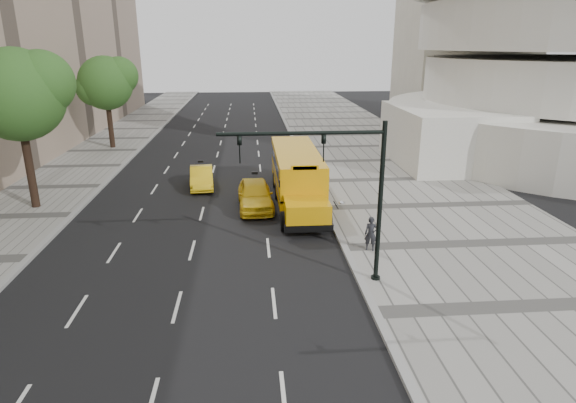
{
  "coord_description": "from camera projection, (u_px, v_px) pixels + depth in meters",
  "views": [
    {
      "loc": [
        1.77,
        -25.53,
        9.03
      ],
      "look_at": [
        3.5,
        -4.0,
        1.9
      ],
      "focal_mm": 30.0,
      "sensor_mm": 36.0,
      "label": 1
    }
  ],
  "objects": [
    {
      "name": "tree_c",
      "position": [
        107.0,
        83.0,
        41.37
      ],
      "size": [
        5.16,
        4.59,
        8.05
      ],
      "color": "black",
      "rests_on": "ground"
    },
    {
      "name": "taxi_near",
      "position": [
        255.0,
        195.0,
        27.41
      ],
      "size": [
        2.12,
        4.84,
        1.62
      ],
      "primitive_type": "imported",
      "rotation": [
        0.0,
        0.0,
        0.04
      ],
      "color": "yellow",
      "rests_on": "ground"
    },
    {
      "name": "curb_far",
      "position": [
        72.0,
        216.0,
        26.22
      ],
      "size": [
        0.3,
        140.0,
        0.15
      ],
      "primitive_type": "cube",
      "color": "gray",
      "rests_on": "ground"
    },
    {
      "name": "school_bus",
      "position": [
        297.0,
        172.0,
        28.53
      ],
      "size": [
        2.96,
        11.56,
        3.19
      ],
      "color": "#DD9908",
      "rests_on": "ground"
    },
    {
      "name": "sidewalk_museum",
      "position": [
        429.0,
        206.0,
        27.75
      ],
      "size": [
        12.0,
        140.0,
        0.15
      ],
      "primitive_type": "cube",
      "color": "gray",
      "rests_on": "ground"
    },
    {
      "name": "traffic_signal",
      "position": [
        344.0,
        184.0,
        17.72
      ],
      "size": [
        6.18,
        0.36,
        6.4
      ],
      "color": "black",
      "rests_on": "ground"
    },
    {
      "name": "sidewalk_far",
      "position": [
        15.0,
        217.0,
        26.0
      ],
      "size": [
        6.0,
        140.0,
        0.15
      ],
      "primitive_type": "cube",
      "color": "gray",
      "rests_on": "ground"
    },
    {
      "name": "pedestrian",
      "position": [
        371.0,
        234.0,
        21.46
      ],
      "size": [
        0.65,
        0.52,
        1.56
      ],
      "primitive_type": "imported",
      "rotation": [
        0.0,
        0.0,
        -0.3
      ],
      "color": "black",
      "rests_on": "sidewalk_museum"
    },
    {
      "name": "curb_museum",
      "position": [
        326.0,
        209.0,
        27.29
      ],
      "size": [
        0.3,
        140.0,
        0.15
      ],
      "primitive_type": "cube",
      "color": "gray",
      "rests_on": "ground"
    },
    {
      "name": "ground",
      "position": [
        220.0,
        213.0,
        26.86
      ],
      "size": [
        140.0,
        140.0,
        0.0
      ],
      "primitive_type": "plane",
      "color": "black",
      "rests_on": "ground"
    },
    {
      "name": "tree_b",
      "position": [
        19.0,
        94.0,
        25.5
      ],
      "size": [
        5.54,
        4.93,
        8.88
      ],
      "color": "black",
      "rests_on": "ground"
    },
    {
      "name": "taxi_far",
      "position": [
        202.0,
        177.0,
        31.45
      ],
      "size": [
        1.82,
        4.22,
        1.35
      ],
      "primitive_type": "imported",
      "rotation": [
        0.0,
        0.0,
        0.1
      ],
      "color": "yellow",
      "rests_on": "ground"
    }
  ]
}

